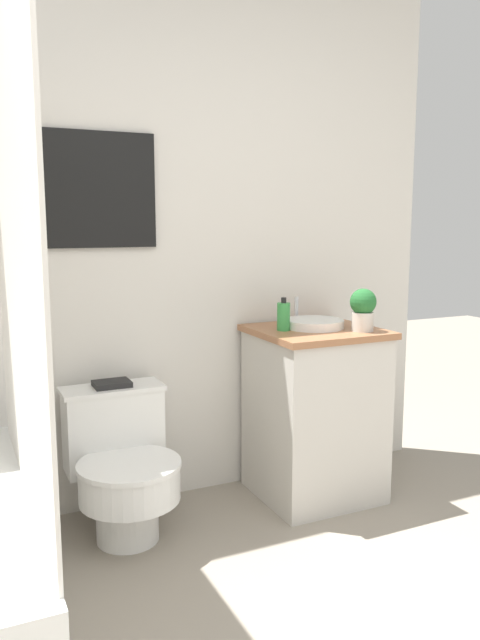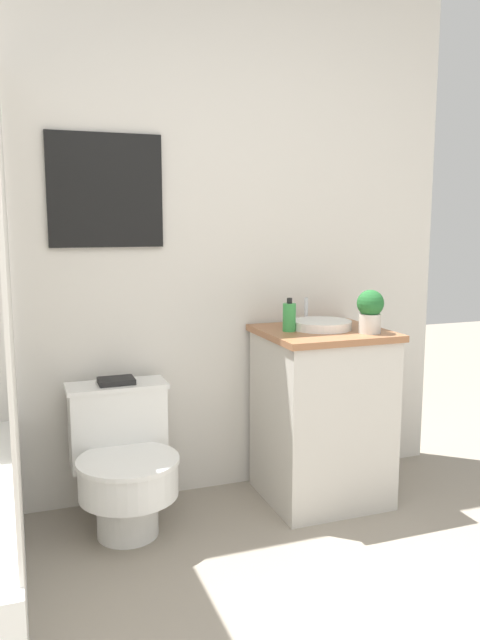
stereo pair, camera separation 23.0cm
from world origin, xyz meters
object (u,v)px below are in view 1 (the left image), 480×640
object	(u,v)px
sink	(314,323)
book_on_tank	(112,384)
potted_plant	(363,308)
toilet	(122,465)
soap_bottle	(284,316)

from	to	relation	value
sink	book_on_tank	world-z (taller)	sink
potted_plant	toilet	bearing A→B (deg)	171.84
toilet	potted_plant	bearing A→B (deg)	-8.16
soap_bottle	potted_plant	xyz separation A→B (m)	(0.32, -0.17, 0.04)
book_on_tank	soap_bottle	bearing A→B (deg)	-9.46
soap_bottle	potted_plant	size ratio (longest dim) A/B	0.78
potted_plant	book_on_tank	bearing A→B (deg)	164.85
toilet	book_on_tank	xyz separation A→B (m)	(0.00, 0.14, 0.32)
soap_bottle	book_on_tank	world-z (taller)	soap_bottle
toilet	book_on_tank	bearing A→B (deg)	90.00
book_on_tank	potted_plant	bearing A→B (deg)	-15.15
toilet	book_on_tank	distance (m)	0.35
toilet	potted_plant	xyz separation A→B (m)	(1.10, -0.16, 0.62)
soap_bottle	toilet	bearing A→B (deg)	-179.23
sink	book_on_tank	xyz separation A→B (m)	(-0.95, 0.12, -0.22)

